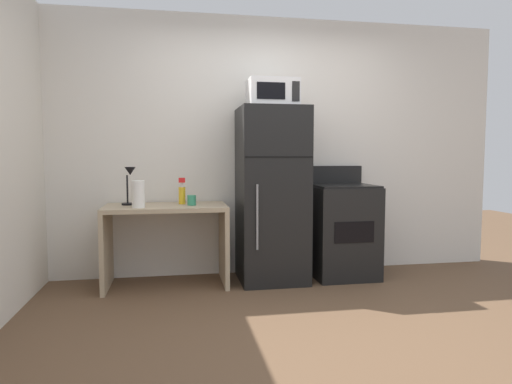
% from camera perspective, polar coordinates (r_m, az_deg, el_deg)
% --- Properties ---
extents(ground_plane, '(12.00, 12.00, 0.00)m').
position_cam_1_polar(ground_plane, '(3.26, 7.56, -17.09)').
color(ground_plane, brown).
extents(wall_back_white, '(5.00, 0.10, 2.60)m').
position_cam_1_polar(wall_back_white, '(4.68, 1.31, 5.76)').
color(wall_back_white, silver).
rests_on(wall_back_white, ground).
extents(desk, '(1.11, 0.61, 0.75)m').
position_cam_1_polar(desk, '(4.27, -11.31, -4.73)').
color(desk, tan).
rests_on(desk, ground).
extents(desk_lamp, '(0.14, 0.12, 0.35)m').
position_cam_1_polar(desk_lamp, '(4.30, -15.75, 1.57)').
color(desk_lamp, black).
rests_on(desk_lamp, desk).
extents(paper_towel_roll, '(0.11, 0.11, 0.24)m').
position_cam_1_polar(paper_towel_roll, '(4.07, -14.70, -0.27)').
color(paper_towel_roll, white).
rests_on(paper_towel_roll, desk).
extents(coffee_mug, '(0.08, 0.08, 0.09)m').
position_cam_1_polar(coffee_mug, '(4.18, -8.15, -1.04)').
color(coffee_mug, '#338C66').
rests_on(coffee_mug, desk).
extents(spray_bottle, '(0.06, 0.06, 0.25)m').
position_cam_1_polar(spray_bottle, '(4.30, -9.36, -0.21)').
color(spray_bottle, yellow).
rests_on(spray_bottle, desk).
extents(refrigerator, '(0.63, 0.65, 1.66)m').
position_cam_1_polar(refrigerator, '(4.32, 2.00, -0.38)').
color(refrigerator, black).
rests_on(refrigerator, ground).
extents(microwave, '(0.46, 0.35, 0.26)m').
position_cam_1_polar(microwave, '(4.32, 2.10, 12.39)').
color(microwave, silver).
rests_on(microwave, refrigerator).
extents(oven_range, '(0.61, 0.61, 1.10)m').
position_cam_1_polar(oven_range, '(4.59, 10.88, -4.75)').
color(oven_range, black).
rests_on(oven_range, ground).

